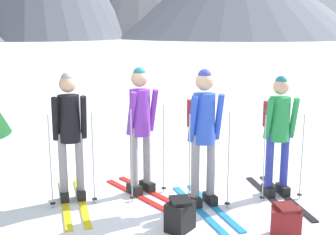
{
  "coord_description": "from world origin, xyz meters",
  "views": [
    {
      "loc": [
        -0.87,
        -5.67,
        2.34
      ],
      "look_at": [
        0.19,
        0.3,
        1.05
      ],
      "focal_mm": 47.08,
      "sensor_mm": 36.0,
      "label": 1
    }
  ],
  "objects_px": {
    "backpack_on_snow_beside": "(180,215)",
    "skier_in_purple": "(141,125)",
    "skier_in_black": "(70,130)",
    "backpack_on_snow_front": "(286,222)",
    "skier_in_green": "(278,130)",
    "skier_in_blue": "(203,130)"
  },
  "relations": [
    {
      "from": "skier_in_black",
      "to": "skier_in_purple",
      "type": "distance_m",
      "value": 0.95
    },
    {
      "from": "skier_in_blue",
      "to": "skier_in_black",
      "type": "bearing_deg",
      "value": 164.28
    },
    {
      "from": "skier_in_green",
      "to": "backpack_on_snow_beside",
      "type": "relative_size",
      "value": 4.23
    },
    {
      "from": "skier_in_purple",
      "to": "backpack_on_snow_front",
      "type": "relative_size",
      "value": 4.63
    },
    {
      "from": "backpack_on_snow_beside",
      "to": "skier_in_purple",
      "type": "bearing_deg",
      "value": 104.3
    },
    {
      "from": "skier_in_purple",
      "to": "backpack_on_snow_beside",
      "type": "relative_size",
      "value": 4.49
    },
    {
      "from": "skier_in_purple",
      "to": "backpack_on_snow_beside",
      "type": "height_order",
      "value": "skier_in_purple"
    },
    {
      "from": "skier_in_purple",
      "to": "backpack_on_snow_front",
      "type": "bearing_deg",
      "value": -48.23
    },
    {
      "from": "skier_in_blue",
      "to": "backpack_on_snow_front",
      "type": "relative_size",
      "value": 4.68
    },
    {
      "from": "skier_in_purple",
      "to": "skier_in_blue",
      "type": "xyz_separation_m",
      "value": [
        0.74,
        -0.56,
        0.04
      ]
    },
    {
      "from": "skier_in_black",
      "to": "skier_in_blue",
      "type": "relative_size",
      "value": 0.97
    },
    {
      "from": "skier_in_black",
      "to": "backpack_on_snow_beside",
      "type": "height_order",
      "value": "skier_in_black"
    },
    {
      "from": "skier_in_purple",
      "to": "skier_in_green",
      "type": "bearing_deg",
      "value": -12.22
    },
    {
      "from": "skier_in_green",
      "to": "backpack_on_snow_front",
      "type": "xyz_separation_m",
      "value": [
        -0.4,
        -1.2,
        -0.75
      ]
    },
    {
      "from": "skier_in_black",
      "to": "backpack_on_snow_beside",
      "type": "xyz_separation_m",
      "value": [
        1.25,
        -1.13,
        -0.8
      ]
    },
    {
      "from": "backpack_on_snow_beside",
      "to": "skier_in_blue",
      "type": "bearing_deg",
      "value": 56.42
    },
    {
      "from": "skier_in_blue",
      "to": "skier_in_purple",
      "type": "bearing_deg",
      "value": 142.99
    },
    {
      "from": "skier_in_black",
      "to": "backpack_on_snow_front",
      "type": "xyz_separation_m",
      "value": [
        2.37,
        -1.52,
        -0.8
      ]
    },
    {
      "from": "skier_in_purple",
      "to": "skier_in_green",
      "type": "xyz_separation_m",
      "value": [
        1.83,
        -0.4,
        -0.05
      ]
    },
    {
      "from": "skier_in_black",
      "to": "skier_in_green",
      "type": "distance_m",
      "value": 2.79
    },
    {
      "from": "skier_in_blue",
      "to": "backpack_on_snow_front",
      "type": "distance_m",
      "value": 1.51
    },
    {
      "from": "skier_in_blue",
      "to": "backpack_on_snow_front",
      "type": "height_order",
      "value": "skier_in_blue"
    }
  ]
}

